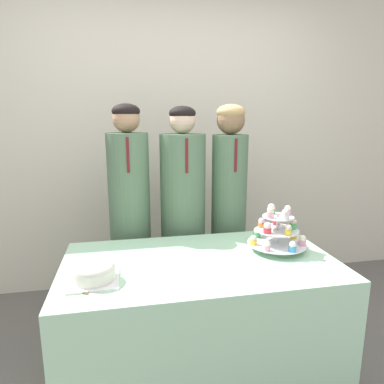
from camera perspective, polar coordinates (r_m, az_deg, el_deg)
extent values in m
cube|color=beige|center=(2.98, -4.10, 9.96)|extent=(9.00, 0.06, 2.70)
cube|color=#A8DBB2|center=(2.03, 1.30, -20.75)|extent=(1.44, 0.79, 0.73)
cube|color=white|center=(1.69, -15.97, -13.95)|extent=(0.23, 0.23, 0.01)
cylinder|color=silver|center=(1.68, -16.04, -12.95)|extent=(0.20, 0.20, 0.06)
ellipsoid|color=silver|center=(1.67, -16.10, -11.98)|extent=(0.19, 0.19, 0.07)
cube|color=silver|center=(1.54, -13.65, -16.71)|extent=(0.18, 0.11, 0.00)
cube|color=brown|center=(1.62, -18.07, -15.55)|extent=(0.08, 0.06, 0.01)
cylinder|color=silver|center=(2.01, 14.02, -6.67)|extent=(0.02, 0.02, 0.20)
cylinder|color=silver|center=(2.03, 13.93, -8.31)|extent=(0.33, 0.33, 0.01)
cylinder|color=silver|center=(2.00, 14.05, -6.18)|extent=(0.24, 0.24, 0.01)
cylinder|color=silver|center=(1.98, 14.17, -4.01)|extent=(0.17, 0.17, 0.01)
cylinder|color=yellow|center=(1.97, 10.20, -8.25)|extent=(0.04, 0.04, 0.03)
sphere|color=beige|center=(1.97, 10.22, -7.60)|extent=(0.04, 0.04, 0.04)
cylinder|color=pink|center=(1.90, 12.36, -9.12)|extent=(0.04, 0.04, 0.03)
sphere|color=white|center=(1.89, 12.39, -8.44)|extent=(0.04, 0.04, 0.04)
cylinder|color=#3893DB|center=(1.92, 16.39, -9.11)|extent=(0.04, 0.04, 0.03)
sphere|color=white|center=(1.91, 16.44, -8.40)|extent=(0.04, 0.04, 0.04)
cylinder|color=pink|center=(2.03, 17.92, -8.06)|extent=(0.04, 0.04, 0.03)
sphere|color=#F4E5C6|center=(2.02, 17.96, -7.37)|extent=(0.04, 0.04, 0.04)
cylinder|color=yellow|center=(2.12, 16.57, -7.06)|extent=(0.04, 0.04, 0.03)
sphere|color=#F4E5C6|center=(2.12, 16.61, -6.41)|extent=(0.04, 0.04, 0.04)
cylinder|color=white|center=(2.15, 13.38, -6.57)|extent=(0.04, 0.04, 0.03)
sphere|color=white|center=(2.15, 13.41, -5.89)|extent=(0.04, 0.04, 0.04)
cylinder|color=#4CB766|center=(2.10, 10.75, -7.03)|extent=(0.04, 0.04, 0.03)
sphere|color=white|center=(2.09, 10.77, -6.35)|extent=(0.04, 0.04, 0.04)
cylinder|color=#E5333D|center=(2.09, 13.83, -4.93)|extent=(0.04, 0.04, 0.03)
sphere|color=silver|center=(2.08, 13.86, -4.27)|extent=(0.04, 0.04, 0.04)
cylinder|color=orange|center=(2.03, 11.51, -5.41)|extent=(0.04, 0.04, 0.02)
sphere|color=silver|center=(2.02, 11.54, -4.77)|extent=(0.04, 0.04, 0.04)
cylinder|color=#E5333D|center=(1.93, 12.44, -6.30)|extent=(0.04, 0.04, 0.03)
sphere|color=silver|center=(1.92, 12.48, -5.54)|extent=(0.04, 0.04, 0.04)
cylinder|color=yellow|center=(1.93, 15.75, -6.47)|extent=(0.04, 0.04, 0.03)
sphere|color=beige|center=(1.92, 15.79, -5.75)|extent=(0.04, 0.04, 0.04)
cylinder|color=#4CB766|center=(2.04, 16.51, -5.48)|extent=(0.04, 0.04, 0.03)
sphere|color=beige|center=(2.03, 16.55, -4.76)|extent=(0.04, 0.04, 0.04)
cylinder|color=pink|center=(1.94, 12.89, -3.77)|extent=(0.04, 0.04, 0.03)
sphere|color=#F4E5C6|center=(1.93, 12.93, -3.02)|extent=(0.04, 0.04, 0.04)
cylinder|color=white|center=(1.93, 15.29, -4.00)|extent=(0.04, 0.04, 0.03)
sphere|color=silver|center=(1.93, 15.33, -3.30)|extent=(0.04, 0.04, 0.04)
cylinder|color=pink|center=(2.01, 15.63, -3.32)|extent=(0.04, 0.04, 0.03)
sphere|color=white|center=(2.01, 15.68, -2.64)|extent=(0.04, 0.04, 0.04)
cylinder|color=#4CB766|center=(2.02, 13.06, -3.19)|extent=(0.05, 0.05, 0.03)
sphere|color=silver|center=(2.01, 13.10, -2.49)|extent=(0.04, 0.04, 0.04)
cylinder|color=#567556|center=(2.41, -10.17, -6.87)|extent=(0.28, 0.28, 1.37)
sphere|color=tan|center=(2.28, -10.91, 11.88)|extent=(0.18, 0.18, 0.18)
ellipsoid|color=black|center=(2.28, -10.96, 13.10)|extent=(0.18, 0.18, 0.10)
cube|color=maroon|center=(2.15, -10.65, 6.06)|extent=(0.02, 0.01, 0.22)
cylinder|color=#567556|center=(2.44, -1.51, -6.55)|extent=(0.31, 0.31, 1.36)
sphere|color=beige|center=(2.31, -1.62, 11.81)|extent=(0.17, 0.17, 0.17)
ellipsoid|color=black|center=(2.31, -1.62, 13.00)|extent=(0.18, 0.18, 0.10)
cube|color=maroon|center=(2.17, -0.88, 6.04)|extent=(0.02, 0.01, 0.22)
cylinder|color=#567556|center=(2.52, 6.07, -6.11)|extent=(0.25, 0.25, 1.36)
sphere|color=#8E6B4C|center=(2.39, 6.49, 11.81)|extent=(0.19, 0.19, 0.19)
ellipsoid|color=tan|center=(2.39, 6.52, 13.09)|extent=(0.20, 0.20, 0.11)
cube|color=maroon|center=(2.28, 7.32, 6.07)|extent=(0.02, 0.01, 0.22)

